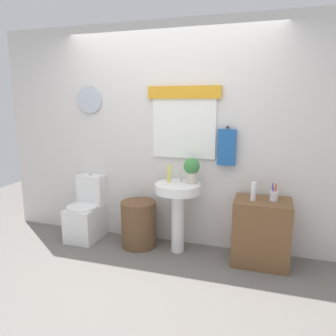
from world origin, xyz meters
TOP-DOWN VIEW (x-y plane):
  - ground_plane at (0.00, 0.00)m, footprint 8.00×8.00m
  - back_wall at (0.00, 1.15)m, footprint 4.40×0.18m
  - toilet at (-1.02, 0.89)m, footprint 0.38×0.51m
  - laundry_hamper at (-0.30, 0.85)m, footprint 0.41×0.41m
  - pedestal_sink at (0.18, 0.85)m, footprint 0.52×0.52m
  - faucet at (0.18, 0.97)m, footprint 0.03×0.03m
  - wooden_cabinet at (1.10, 0.85)m, footprint 0.58×0.44m
  - soap_bottle at (0.06, 0.90)m, footprint 0.05×0.05m
  - potted_plant at (0.32, 0.91)m, footprint 0.18×0.18m
  - lotion_bottle at (1.00, 0.81)m, footprint 0.05×0.05m
  - toothbrush_cup at (1.20, 0.87)m, footprint 0.08×0.08m

SIDE VIEW (x-z plane):
  - ground_plane at x=0.00m, z-range 0.00..0.00m
  - laundry_hamper at x=-0.30m, z-range 0.00..0.55m
  - toilet at x=-1.02m, z-range -0.10..0.71m
  - wooden_cabinet at x=1.10m, z-range 0.00..0.70m
  - pedestal_sink at x=0.18m, z-range 0.20..1.01m
  - toothbrush_cup at x=1.20m, z-range 0.66..0.85m
  - lotion_bottle at x=1.00m, z-range 0.70..0.90m
  - faucet at x=0.18m, z-range 0.81..0.91m
  - soap_bottle at x=0.06m, z-range 0.81..1.00m
  - potted_plant at x=0.32m, z-range 0.83..1.12m
  - back_wall at x=0.00m, z-range 0.00..2.60m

